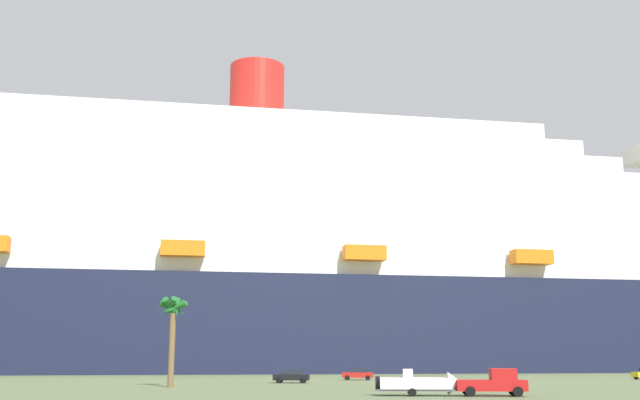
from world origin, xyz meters
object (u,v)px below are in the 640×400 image
(cruise_ship, at_px, (405,274))
(parked_car_red_hatchback, at_px, (358,374))
(palm_tree, at_px, (173,317))
(pickup_truck, at_px, (494,383))
(parked_car_black_coupe, at_px, (292,376))
(small_boat_on_trailer, at_px, (424,384))

(cruise_ship, bearing_deg, parked_car_red_hatchback, -110.29)
(palm_tree, distance_m, parked_car_red_hatchback, 33.81)
(pickup_truck, height_order, parked_car_black_coupe, pickup_truck)
(pickup_truck, height_order, parked_car_red_hatchback, pickup_truck)
(pickup_truck, bearing_deg, palm_tree, 141.68)
(cruise_ship, xyz_separation_m, parked_car_red_hatchback, (-19.88, -53.77, -19.87))
(parked_car_black_coupe, bearing_deg, cruise_ship, 65.15)
(pickup_truck, bearing_deg, parked_car_black_coupe, 111.93)
(small_boat_on_trailer, distance_m, palm_tree, 30.56)
(cruise_ship, distance_m, parked_car_black_coupe, 74.10)
(cruise_ship, xyz_separation_m, pickup_truck, (-16.45, -98.43, -19.66))
(cruise_ship, xyz_separation_m, parked_car_black_coupe, (-29.99, -64.78, -19.87))
(pickup_truck, distance_m, parked_car_black_coupe, 36.27)
(palm_tree, height_order, parked_car_red_hatchback, palm_tree)
(cruise_ship, bearing_deg, palm_tree, -119.65)
(parked_car_red_hatchback, bearing_deg, small_boat_on_trailer, -92.78)
(small_boat_on_trailer, bearing_deg, palm_tree, 136.65)
(cruise_ship, height_order, small_boat_on_trailer, cruise_ship)
(small_boat_on_trailer, bearing_deg, parked_car_red_hatchback, 87.22)
(parked_car_black_coupe, bearing_deg, palm_tree, -138.73)
(cruise_ship, distance_m, palm_tree, 89.44)
(small_boat_on_trailer, relative_size, parked_car_red_hatchback, 1.74)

